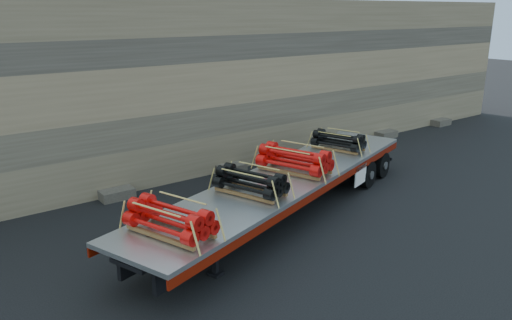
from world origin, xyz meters
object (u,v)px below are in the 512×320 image
(trailer, at_px, (286,196))
(bundle_rear, at_px, (338,141))
(bundle_front, at_px, (170,220))
(bundle_midfront, at_px, (251,182))
(bundle_midrear, at_px, (295,160))

(trailer, distance_m, bundle_rear, 4.01)
(trailer, xyz_separation_m, bundle_front, (-5.07, -1.70, 1.07))
(bundle_front, distance_m, bundle_midfront, 3.34)
(trailer, relative_size, bundle_rear, 7.07)
(bundle_midfront, distance_m, bundle_midrear, 2.54)
(bundle_front, height_order, bundle_rear, bundle_front)
(bundle_front, relative_size, bundle_midrear, 0.92)
(trailer, distance_m, bundle_midrear, 1.22)
(trailer, distance_m, bundle_front, 5.46)
(bundle_rear, bearing_deg, bundle_front, 180.00)
(bundle_midfront, relative_size, bundle_rear, 1.08)
(trailer, bearing_deg, bundle_rear, 0.00)
(trailer, relative_size, bundle_front, 6.26)
(trailer, height_order, bundle_rear, bundle_rear)
(bundle_front, relative_size, bundle_rear, 1.13)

